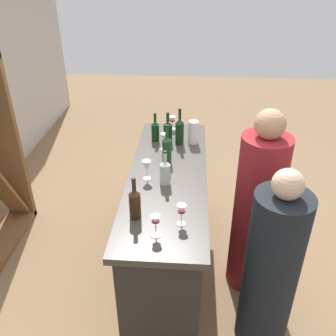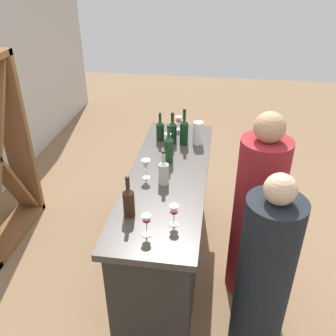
% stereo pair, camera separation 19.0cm
% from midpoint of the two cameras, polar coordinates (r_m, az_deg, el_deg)
% --- Properties ---
extents(ground_plane, '(12.00, 12.00, 0.00)m').
position_cam_midpoint_polar(ground_plane, '(3.55, -1.59, -14.63)').
color(ground_plane, '#846647').
extents(bar_counter, '(1.95, 0.62, 0.99)m').
position_cam_midpoint_polar(bar_counter, '(3.21, -1.71, -8.34)').
color(bar_counter, '#2A2723').
rests_on(bar_counter, ground).
extents(wine_bottle_leftmost_amber_brown, '(0.08, 0.08, 0.31)m').
position_cam_midpoint_polar(wine_bottle_leftmost_amber_brown, '(2.42, -7.43, -5.42)').
color(wine_bottle_leftmost_amber_brown, '#331E0F').
rests_on(wine_bottle_leftmost_amber_brown, bar_counter).
extents(wine_bottle_second_left_clear_pale, '(0.08, 0.08, 0.28)m').
position_cam_midpoint_polar(wine_bottle_second_left_clear_pale, '(2.75, -2.44, -0.61)').
color(wine_bottle_second_left_clear_pale, '#B7C6B2').
rests_on(wine_bottle_second_left_clear_pale, bar_counter).
extents(wine_bottle_center_olive_green, '(0.08, 0.08, 0.33)m').
position_cam_midpoint_polar(wine_bottle_center_olive_green, '(3.04, -1.98, 3.05)').
color(wine_bottle_center_olive_green, '#193D1E').
rests_on(wine_bottle_center_olive_green, bar_counter).
extents(wine_bottle_second_right_dark_green, '(0.08, 0.08, 0.34)m').
position_cam_midpoint_polar(wine_bottle_second_right_dark_green, '(3.34, 0.17, 5.77)').
color(wine_bottle_second_right_dark_green, black).
rests_on(wine_bottle_second_right_dark_green, bar_counter).
extents(wine_bottle_rightmost_dark_green, '(0.08, 0.08, 0.29)m').
position_cam_midpoint_polar(wine_bottle_rightmost_dark_green, '(3.37, -1.66, 5.66)').
color(wine_bottle_rightmost_dark_green, black).
rests_on(wine_bottle_rightmost_dark_green, bar_counter).
extents(wine_bottle_far_right_dark_green, '(0.07, 0.07, 0.27)m').
position_cam_midpoint_polar(wine_bottle_far_right_dark_green, '(3.41, -3.59, 5.81)').
color(wine_bottle_far_right_dark_green, black).
rests_on(wine_bottle_far_right_dark_green, bar_counter).
extents(wine_glass_near_left, '(0.06, 0.06, 0.15)m').
position_cam_midpoint_polar(wine_glass_near_left, '(2.35, -0.22, -6.72)').
color(wine_glass_near_left, white).
rests_on(wine_glass_near_left, bar_counter).
extents(wine_glass_near_center, '(0.07, 0.07, 0.13)m').
position_cam_midpoint_polar(wine_glass_near_center, '(3.65, -0.87, 7.35)').
color(wine_glass_near_center, white).
rests_on(wine_glass_near_center, bar_counter).
extents(wine_glass_near_right, '(0.07, 0.07, 0.15)m').
position_cam_midpoint_polar(wine_glass_near_right, '(2.27, -4.36, -8.40)').
color(wine_glass_near_right, white).
rests_on(wine_glass_near_right, bar_counter).
extents(wine_glass_far_left, '(0.07, 0.07, 0.15)m').
position_cam_midpoint_polar(wine_glass_far_left, '(3.25, -2.28, 4.51)').
color(wine_glass_far_left, white).
rests_on(wine_glass_far_left, bar_counter).
extents(wine_glass_far_center, '(0.07, 0.07, 0.16)m').
position_cam_midpoint_polar(wine_glass_far_center, '(2.82, -5.27, 0.24)').
color(wine_glass_far_center, white).
rests_on(wine_glass_far_center, bar_counter).
extents(water_pitcher, '(0.09, 0.09, 0.21)m').
position_cam_midpoint_polar(water_pitcher, '(3.37, 2.33, 5.55)').
color(water_pitcher, silver).
rests_on(water_pitcher, bar_counter).
extents(person_left_guest, '(0.37, 0.37, 1.46)m').
position_cam_midpoint_polar(person_left_guest, '(2.63, 13.61, -15.32)').
color(person_left_guest, black).
rests_on(person_left_guest, ground).
extents(person_center_guest, '(0.45, 0.45, 1.60)m').
position_cam_midpoint_polar(person_center_guest, '(2.99, 11.82, -6.69)').
color(person_center_guest, maroon).
rests_on(person_center_guest, ground).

